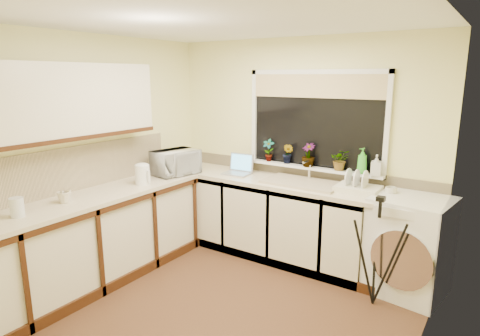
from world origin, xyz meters
name	(u,v)px	position (x,y,z in m)	size (l,w,h in m)	color
floor	(222,304)	(0.00, 0.00, 0.00)	(3.20, 3.20, 0.00)	#523221
ceiling	(219,21)	(0.00, 0.00, 2.45)	(3.20, 3.20, 0.00)	white
wall_back	(298,148)	(0.00, 1.50, 1.23)	(3.20, 3.20, 0.00)	#F3EFA2
wall_front	(57,227)	(0.00, -1.50, 1.23)	(3.20, 3.20, 0.00)	#F3EFA2
wall_left	(99,154)	(-1.60, 0.00, 1.23)	(3.00, 3.00, 0.00)	#F3EFA2
wall_right	(424,207)	(1.60, 0.00, 1.23)	(3.00, 3.00, 0.00)	#F3EFA2
base_cabinet_back	(260,216)	(-0.33, 1.20, 0.43)	(2.55, 0.60, 0.86)	silver
base_cabinet_left	(99,240)	(-1.30, -0.30, 0.43)	(0.54, 2.40, 0.86)	silver
worktop_back	(285,183)	(0.00, 1.20, 0.88)	(3.20, 0.60, 0.04)	beige
worktop_left	(95,197)	(-1.30, -0.30, 0.88)	(0.60, 2.40, 0.04)	beige
upper_cabinet	(64,102)	(-1.44, -0.45, 1.80)	(0.28, 1.90, 0.70)	silver
splashback_left	(75,169)	(-1.59, -0.30, 1.12)	(0.02, 2.40, 0.45)	beige
splashback_back	(297,170)	(0.00, 1.49, 0.97)	(3.20, 0.02, 0.14)	beige
window_glass	(315,121)	(0.20, 1.49, 1.55)	(1.50, 0.02, 1.00)	black
window_blind	(316,86)	(0.20, 1.46, 1.92)	(1.50, 0.02, 0.25)	tan
windowsill	(311,168)	(0.20, 1.43, 1.04)	(1.60, 0.14, 0.03)	white
sink	(302,183)	(0.20, 1.20, 0.91)	(0.82, 0.46, 0.03)	tan
faucet	(309,170)	(0.20, 1.38, 1.02)	(0.03, 0.03, 0.24)	silver
washing_machine	(409,245)	(1.33, 1.19, 0.47)	(0.66, 0.64, 0.93)	white
laptop	(239,168)	(-0.63, 1.22, 0.96)	(0.32, 0.28, 0.23)	#A2A3AA
kettle	(142,175)	(-1.21, 0.24, 1.00)	(0.16, 0.16, 0.20)	white
dish_rack	(358,189)	(0.80, 1.22, 0.93)	(0.42, 0.31, 0.06)	silver
tripod	(377,252)	(1.14, 0.78, 0.51)	(0.49, 0.49, 1.02)	black
glass_jug	(17,207)	(-1.29, -1.06, 0.98)	(0.11, 0.11, 0.16)	silver
steel_jar	(67,195)	(-1.33, -0.58, 0.96)	(0.08, 0.08, 0.11)	white
microwave	(176,162)	(-1.23, 0.78, 1.04)	(0.51, 0.35, 0.28)	silver
plant_a	(268,150)	(-0.34, 1.41, 1.18)	(0.14, 0.09, 0.26)	#999999
plant_b	(288,154)	(-0.09, 1.42, 1.16)	(0.12, 0.10, 0.23)	#999999
plant_c	(308,155)	(0.17, 1.40, 1.18)	(0.15, 0.15, 0.26)	#999999
plant_d	(340,160)	(0.53, 1.42, 1.16)	(0.20, 0.18, 0.23)	#999999
soap_bottle_green	(362,161)	(0.77, 1.40, 1.18)	(0.10, 0.10, 0.26)	green
soap_bottle_clear	(376,165)	(0.91, 1.39, 1.16)	(0.10, 0.10, 0.21)	#999999
cup_back	(391,192)	(1.11, 1.26, 0.94)	(0.11, 0.11, 0.09)	beige
cup_left	(64,197)	(-1.32, -0.62, 0.95)	(0.11, 0.11, 0.10)	beige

